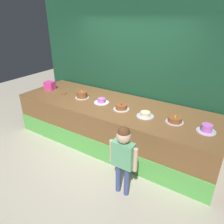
{
  "coord_description": "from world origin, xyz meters",
  "views": [
    {
      "loc": [
        2.03,
        -2.57,
        2.52
      ],
      "look_at": [
        0.14,
        0.4,
        0.84
      ],
      "focal_mm": 33.36,
      "sensor_mm": 36.0,
      "label": 1
    }
  ],
  "objects_px": {
    "cake_center_right": "(145,115)",
    "cake_far_right": "(207,129)",
    "cake_left": "(101,101)",
    "cake_center_left": "(121,107)",
    "cake_right": "(175,120)",
    "child_figure": "(123,152)",
    "donut": "(64,93)",
    "pink_box": "(50,85)",
    "cake_far_left": "(82,95)"
  },
  "relations": [
    {
      "from": "cake_center_right",
      "to": "cake_far_right",
      "type": "xyz_separation_m",
      "value": [
        1.01,
        0.03,
        0.02
      ]
    },
    {
      "from": "cake_left",
      "to": "cake_far_right",
      "type": "xyz_separation_m",
      "value": [
        2.02,
        -0.07,
        0.01
      ]
    },
    {
      "from": "cake_center_left",
      "to": "cake_right",
      "type": "bearing_deg",
      "value": 2.07
    },
    {
      "from": "child_figure",
      "to": "cake_center_right",
      "type": "bearing_deg",
      "value": 96.92
    },
    {
      "from": "donut",
      "to": "cake_left",
      "type": "height_order",
      "value": "cake_left"
    },
    {
      "from": "cake_far_right",
      "to": "pink_box",
      "type": "bearing_deg",
      "value": 178.54
    },
    {
      "from": "child_figure",
      "to": "pink_box",
      "type": "bearing_deg",
      "value": 157.38
    },
    {
      "from": "child_figure",
      "to": "cake_center_right",
      "type": "height_order",
      "value": "child_figure"
    },
    {
      "from": "pink_box",
      "to": "cake_left",
      "type": "relative_size",
      "value": 0.72
    },
    {
      "from": "cake_far_left",
      "to": "cake_right",
      "type": "distance_m",
      "value": 2.02
    },
    {
      "from": "cake_far_left",
      "to": "cake_left",
      "type": "relative_size",
      "value": 0.98
    },
    {
      "from": "cake_center_left",
      "to": "cake_far_left",
      "type": "bearing_deg",
      "value": 176.54
    },
    {
      "from": "cake_left",
      "to": "cake_center_left",
      "type": "xyz_separation_m",
      "value": [
        0.51,
        -0.06,
        0.01
      ]
    },
    {
      "from": "pink_box",
      "to": "donut",
      "type": "height_order",
      "value": "pink_box"
    },
    {
      "from": "cake_far_left",
      "to": "cake_center_left",
      "type": "height_order",
      "value": "cake_far_left"
    },
    {
      "from": "pink_box",
      "to": "cake_right",
      "type": "distance_m",
      "value": 3.03
    },
    {
      "from": "pink_box",
      "to": "cake_far_right",
      "type": "relative_size",
      "value": 0.76
    },
    {
      "from": "pink_box",
      "to": "cake_right",
      "type": "relative_size",
      "value": 0.75
    },
    {
      "from": "cake_right",
      "to": "cake_far_right",
      "type": "height_order",
      "value": "cake_right"
    },
    {
      "from": "cake_far_left",
      "to": "cake_right",
      "type": "relative_size",
      "value": 1.01
    },
    {
      "from": "cake_center_left",
      "to": "pink_box",
      "type": "bearing_deg",
      "value": 177.6
    },
    {
      "from": "child_figure",
      "to": "cake_right",
      "type": "relative_size",
      "value": 3.88
    },
    {
      "from": "cake_center_right",
      "to": "cake_right",
      "type": "height_order",
      "value": "cake_right"
    },
    {
      "from": "child_figure",
      "to": "pink_box",
      "type": "relative_size",
      "value": 5.21
    },
    {
      "from": "donut",
      "to": "cake_far_left",
      "type": "xyz_separation_m",
      "value": [
        0.51,
        0.02,
        0.05
      ]
    },
    {
      "from": "pink_box",
      "to": "cake_far_right",
      "type": "distance_m",
      "value": 3.54
    },
    {
      "from": "cake_right",
      "to": "child_figure",
      "type": "bearing_deg",
      "value": -110.09
    },
    {
      "from": "donut",
      "to": "cake_left",
      "type": "bearing_deg",
      "value": 1.48
    },
    {
      "from": "cake_left",
      "to": "cake_center_right",
      "type": "distance_m",
      "value": 1.01
    },
    {
      "from": "pink_box",
      "to": "donut",
      "type": "bearing_deg",
      "value": -5.17
    },
    {
      "from": "cake_far_left",
      "to": "cake_center_left",
      "type": "xyz_separation_m",
      "value": [
        1.01,
        -0.06,
        -0.02
      ]
    },
    {
      "from": "pink_box",
      "to": "cake_far_right",
      "type": "height_order",
      "value": "pink_box"
    },
    {
      "from": "cake_far_right",
      "to": "cake_far_left",
      "type": "bearing_deg",
      "value": 178.49
    },
    {
      "from": "pink_box",
      "to": "cake_left",
      "type": "bearing_deg",
      "value": -0.74
    },
    {
      "from": "donut",
      "to": "cake_far_right",
      "type": "bearing_deg",
      "value": -0.84
    },
    {
      "from": "child_figure",
      "to": "cake_far_right",
      "type": "distance_m",
      "value": 1.36
    },
    {
      "from": "child_figure",
      "to": "cake_center_left",
      "type": "xyz_separation_m",
      "value": [
        -0.62,
        1.02,
        0.16
      ]
    },
    {
      "from": "child_figure",
      "to": "cake_far_left",
      "type": "height_order",
      "value": "child_figure"
    },
    {
      "from": "cake_far_left",
      "to": "cake_center_right",
      "type": "xyz_separation_m",
      "value": [
        1.52,
        -0.09,
        -0.03
      ]
    },
    {
      "from": "cake_center_left",
      "to": "cake_right",
      "type": "relative_size",
      "value": 1.01
    },
    {
      "from": "pink_box",
      "to": "donut",
      "type": "xyz_separation_m",
      "value": [
        0.51,
        -0.05,
        -0.08
      ]
    },
    {
      "from": "pink_box",
      "to": "cake_center_left",
      "type": "relative_size",
      "value": 0.74
    },
    {
      "from": "cake_left",
      "to": "cake_right",
      "type": "bearing_deg",
      "value": -1.07
    },
    {
      "from": "cake_right",
      "to": "cake_far_right",
      "type": "xyz_separation_m",
      "value": [
        0.51,
        -0.04,
        0.01
      ]
    },
    {
      "from": "pink_box",
      "to": "cake_far_right",
      "type": "xyz_separation_m",
      "value": [
        3.54,
        -0.09,
        -0.04
      ]
    },
    {
      "from": "child_figure",
      "to": "cake_far_left",
      "type": "bearing_deg",
      "value": 146.59
    },
    {
      "from": "donut",
      "to": "cake_left",
      "type": "distance_m",
      "value": 1.01
    },
    {
      "from": "pink_box",
      "to": "cake_left",
      "type": "distance_m",
      "value": 1.52
    },
    {
      "from": "pink_box",
      "to": "cake_center_right",
      "type": "height_order",
      "value": "pink_box"
    },
    {
      "from": "cake_far_left",
      "to": "cake_left",
      "type": "distance_m",
      "value": 0.51
    }
  ]
}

